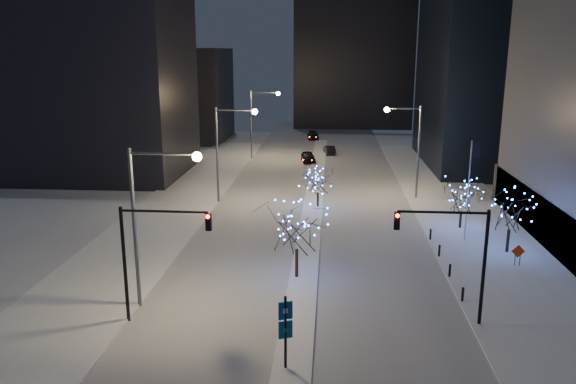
# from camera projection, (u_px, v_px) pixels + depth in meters

# --- Properties ---
(ground) EXTENTS (160.00, 160.00, 0.00)m
(ground) POSITION_uv_depth(u_px,v_px,m) (298.00, 327.00, 32.41)
(ground) COLOR white
(ground) RESTS_ON ground
(road) EXTENTS (20.00, 130.00, 0.02)m
(road) POSITION_uv_depth(u_px,v_px,m) (315.00, 186.00, 66.25)
(road) COLOR silver
(road) RESTS_ON ground
(median) EXTENTS (2.00, 80.00, 0.15)m
(median) POSITION_uv_depth(u_px,v_px,m) (314.00, 196.00, 61.40)
(median) COLOR white
(median) RESTS_ON ground
(east_sidewalk) EXTENTS (10.00, 90.00, 0.15)m
(east_sidewalk) POSITION_uv_depth(u_px,v_px,m) (477.00, 227.00, 50.61)
(east_sidewalk) COLOR white
(east_sidewalk) RESTS_ON ground
(west_sidewalk) EXTENTS (8.00, 90.00, 0.15)m
(west_sidewalk) POSITION_uv_depth(u_px,v_px,m) (162.00, 220.00, 52.77)
(west_sidewalk) COLOR white
(west_sidewalk) RESTS_ON ground
(filler_west_near) EXTENTS (22.00, 18.00, 24.00)m
(filler_west_near) POSITION_uv_depth(u_px,v_px,m) (94.00, 80.00, 70.25)
(filler_west_near) COLOR black
(filler_west_near) RESTS_ON ground
(filler_west_far) EXTENTS (18.00, 16.00, 16.00)m
(filler_west_far) POSITION_uv_depth(u_px,v_px,m) (176.00, 94.00, 100.09)
(filler_west_far) COLOR black
(filler_west_far) RESTS_ON ground
(horizon_block) EXTENTS (24.00, 14.00, 42.00)m
(horizon_block) POSITION_uv_depth(u_px,v_px,m) (354.00, 24.00, 115.80)
(horizon_block) COLOR black
(horizon_block) RESTS_ON ground
(street_lamp_w_near) EXTENTS (4.40, 0.56, 10.00)m
(street_lamp_w_near) POSITION_uv_depth(u_px,v_px,m) (151.00, 206.00, 33.42)
(street_lamp_w_near) COLOR #595E66
(street_lamp_w_near) RESTS_ON ground
(street_lamp_w_mid) EXTENTS (4.40, 0.56, 10.00)m
(street_lamp_w_mid) POSITION_uv_depth(u_px,v_px,m) (227.00, 141.00, 57.60)
(street_lamp_w_mid) COLOR #595E66
(street_lamp_w_mid) RESTS_ON ground
(street_lamp_w_far) EXTENTS (4.40, 0.56, 10.00)m
(street_lamp_w_far) POSITION_uv_depth(u_px,v_px,m) (258.00, 115.00, 81.77)
(street_lamp_w_far) COLOR #595E66
(street_lamp_w_far) RESTS_ON ground
(street_lamp_east) EXTENTS (3.90, 0.56, 10.00)m
(street_lamp_east) POSITION_uv_depth(u_px,v_px,m) (410.00, 140.00, 59.09)
(street_lamp_east) COLOR #595E66
(street_lamp_east) RESTS_ON ground
(traffic_signal_west) EXTENTS (5.26, 0.43, 7.00)m
(traffic_signal_west) POSITION_uv_depth(u_px,v_px,m) (150.00, 245.00, 31.87)
(traffic_signal_west) COLOR black
(traffic_signal_west) RESTS_ON ground
(traffic_signal_east) EXTENTS (5.26, 0.43, 7.00)m
(traffic_signal_east) POSITION_uv_depth(u_px,v_px,m) (457.00, 248.00, 31.54)
(traffic_signal_east) COLOR black
(traffic_signal_east) RESTS_ON ground
(flagpoles) EXTENTS (1.35, 2.60, 8.00)m
(flagpoles) POSITION_uv_depth(u_px,v_px,m) (469.00, 183.00, 46.92)
(flagpoles) COLOR silver
(flagpoles) RESTS_ON east_sidewalk
(bollards) EXTENTS (0.16, 12.16, 0.90)m
(bollards) POSITION_uv_depth(u_px,v_px,m) (444.00, 260.00, 41.17)
(bollards) COLOR black
(bollards) RESTS_ON east_sidewalk
(car_near) EXTENTS (2.57, 4.76, 1.54)m
(car_near) POSITION_uv_depth(u_px,v_px,m) (308.00, 157.00, 80.41)
(car_near) COLOR black
(car_near) RESTS_ON ground
(car_mid) EXTENTS (2.07, 4.20, 1.32)m
(car_mid) POSITION_uv_depth(u_px,v_px,m) (329.00, 150.00, 86.88)
(car_mid) COLOR black
(car_mid) RESTS_ON ground
(car_far) EXTENTS (2.35, 4.89, 1.37)m
(car_far) POSITION_uv_depth(u_px,v_px,m) (313.00, 136.00, 101.35)
(car_far) COLOR black
(car_far) RESTS_ON ground
(holiday_tree_median_near) EXTENTS (5.60, 5.60, 5.97)m
(holiday_tree_median_near) POSITION_uv_depth(u_px,v_px,m) (297.00, 225.00, 38.39)
(holiday_tree_median_near) COLOR black
(holiday_tree_median_near) RESTS_ON median
(holiday_tree_median_far) EXTENTS (3.61, 3.61, 3.99)m
(holiday_tree_median_far) POSITION_uv_depth(u_px,v_px,m) (318.00, 181.00, 56.54)
(holiday_tree_median_far) COLOR black
(holiday_tree_median_far) RESTS_ON median
(holiday_tree_plaza_near) EXTENTS (4.81, 4.81, 4.96)m
(holiday_tree_plaza_near) POSITION_uv_depth(u_px,v_px,m) (511.00, 212.00, 43.40)
(holiday_tree_plaza_near) COLOR black
(holiday_tree_plaza_near) RESTS_ON east_sidewalk
(holiday_tree_plaza_far) EXTENTS (3.91, 3.91, 4.46)m
(holiday_tree_plaza_far) POSITION_uv_depth(u_px,v_px,m) (462.00, 197.00, 49.54)
(holiday_tree_plaza_far) COLOR black
(holiday_tree_plaza_far) RESTS_ON east_sidewalk
(wayfinding_sign) EXTENTS (0.69, 0.34, 3.99)m
(wayfinding_sign) POSITION_uv_depth(u_px,v_px,m) (285.00, 325.00, 27.46)
(wayfinding_sign) COLOR black
(wayfinding_sign) RESTS_ON ground
(construction_sign) EXTENTS (0.99, 0.05, 1.63)m
(construction_sign) POSITION_uv_depth(u_px,v_px,m) (518.00, 253.00, 41.02)
(construction_sign) COLOR black
(construction_sign) RESTS_ON east_sidewalk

